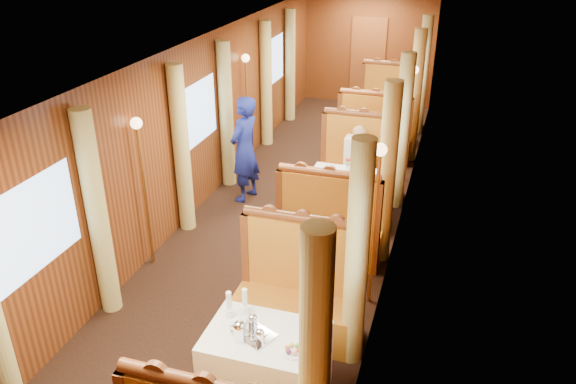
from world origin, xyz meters
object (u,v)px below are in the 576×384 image
at_px(banquette_mid_aft, 359,169).
at_px(banquette_far_aft, 389,106).
at_px(banquette_mid_fwd, 330,230).
at_px(steward, 245,149).
at_px(table_near, 266,368).
at_px(table_mid, 346,199).
at_px(rose_vase_far, 383,95).
at_px(passenger, 357,156).
at_px(teapot_back, 253,323).
at_px(tea_tray, 254,334).
at_px(teapot_left, 240,333).
at_px(banquette_far_fwd, 374,138).
at_px(teapot_right, 260,338).
at_px(table_far, 382,123).
at_px(banquette_near_aft, 298,298).
at_px(rose_vase_mid, 348,163).
at_px(fruit_plate, 293,350).

relative_size(banquette_mid_aft, banquette_far_aft, 1.00).
xyz_separation_m(banquette_mid_fwd, steward, (-1.66, 1.34, 0.40)).
relative_size(table_near, table_mid, 1.00).
xyz_separation_m(table_mid, rose_vase_far, (-0.02, 3.53, 0.55)).
relative_size(banquette_mid_aft, passenger, 1.76).
bearing_deg(teapot_back, tea_tray, -42.03).
distance_m(teapot_left, passenger, 4.41).
distance_m(banquette_far_fwd, tea_tray, 6.03).
relative_size(table_near, banquette_far_aft, 0.78).
height_order(banquette_far_fwd, teapot_right, banquette_far_fwd).
height_order(banquette_mid_fwd, teapot_back, banquette_mid_fwd).
bearing_deg(table_far, tea_tray, -90.77).
distance_m(banquette_mid_aft, table_far, 2.49).
xyz_separation_m(banquette_near_aft, tea_tray, (-0.09, -1.05, 0.33)).
relative_size(table_far, banquette_far_fwd, 0.78).
bearing_deg(teapot_right, teapot_back, 102.89).
bearing_deg(banquette_near_aft, table_near, -90.00).
bearing_deg(steward, table_near, 36.22).
bearing_deg(teapot_back, banquette_mid_fwd, 109.32).
xyz_separation_m(banquette_mid_aft, teapot_right, (-0.01, -4.62, 0.38)).
bearing_deg(banquette_near_aft, teapot_right, -90.57).
xyz_separation_m(table_near, banquette_mid_fwd, (0.00, 2.49, 0.05)).
bearing_deg(table_far, table_near, -90.00).
height_order(table_mid, rose_vase_mid, rose_vase_mid).
relative_size(table_mid, rose_vase_far, 2.92).
xyz_separation_m(banquette_mid_aft, teapot_back, (-0.13, -4.47, 0.38)).
bearing_deg(table_far, teapot_back, -91.09).
height_order(table_near, table_far, same).
relative_size(banquette_near_aft, teapot_right, 10.01).
bearing_deg(banquette_mid_fwd, banquette_far_aft, 90.00).
bearing_deg(table_far, banquette_far_aft, 90.00).
xyz_separation_m(banquette_far_aft, steward, (-1.66, -4.19, 0.40)).
bearing_deg(passenger, banquette_far_fwd, 90.00).
bearing_deg(banquette_mid_aft, teapot_back, -91.69).
height_order(tea_tray, steward, steward).
distance_m(table_mid, banquette_far_fwd, 2.49).
height_order(banquette_mid_fwd, table_far, banquette_mid_fwd).
xyz_separation_m(table_mid, tea_tray, (-0.09, -3.53, 0.38)).
height_order(table_mid, banquette_far_fwd, banquette_far_fwd).
height_order(banquette_far_aft, tea_tray, banquette_far_aft).
distance_m(banquette_near_aft, table_mid, 2.49).
distance_m(banquette_near_aft, teapot_back, 1.05).
bearing_deg(banquette_far_fwd, table_far, 90.00).
distance_m(banquette_mid_aft, tea_tray, 4.56).
relative_size(banquette_far_fwd, tea_tray, 3.94).
distance_m(banquette_mid_fwd, banquette_far_fwd, 3.50).
bearing_deg(passenger, rose_vase_mid, -90.29).
bearing_deg(rose_vase_mid, banquette_near_aft, -89.91).
relative_size(teapot_right, fruit_plate, 0.65).
bearing_deg(rose_vase_far, banquette_mid_aft, -89.51).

